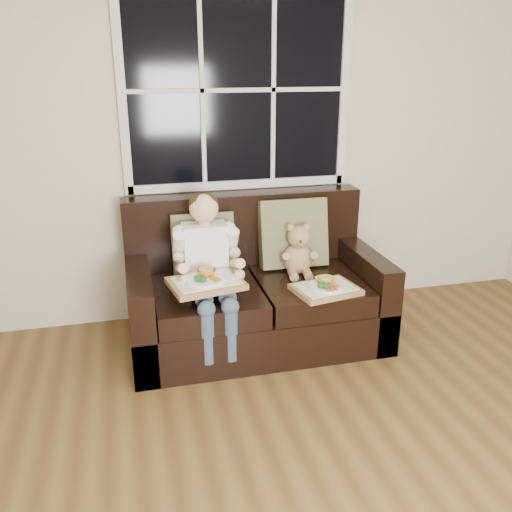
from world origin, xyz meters
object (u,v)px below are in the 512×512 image
object	(u,v)px
tray_left	(206,281)
teddy_bear	(298,253)
child	(208,258)
tray_right	(326,288)
loveseat	(254,295)

from	to	relation	value
tray_left	teddy_bear	bearing A→B (deg)	13.30
teddy_bear	child	bearing A→B (deg)	-160.42
teddy_bear	tray_left	distance (m)	0.76
tray_right	teddy_bear	bearing A→B (deg)	89.49
loveseat	child	bearing A→B (deg)	-159.81
child	tray_left	size ratio (longest dim) A/B	1.93
loveseat	tray_left	distance (m)	0.55
child	teddy_bear	distance (m)	0.67
child	tray_right	world-z (taller)	child
teddy_bear	tray_left	world-z (taller)	teddy_bear
teddy_bear	tray_left	size ratio (longest dim) A/B	0.76
tray_left	child	bearing A→B (deg)	65.69
loveseat	tray_right	xyz separation A→B (m)	(0.38, -0.36, 0.17)
child	teddy_bear	size ratio (longest dim) A/B	2.54
loveseat	child	xyz separation A→B (m)	(-0.33, -0.12, 0.35)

